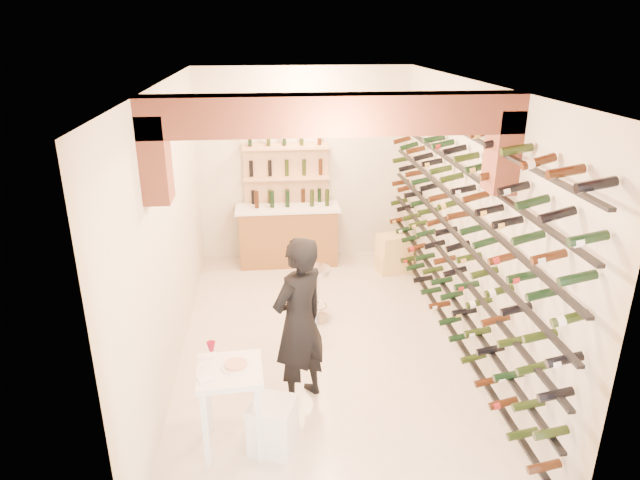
# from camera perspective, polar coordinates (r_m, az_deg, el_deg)

# --- Properties ---
(ground) EXTENTS (6.00, 6.00, 0.00)m
(ground) POSITION_cam_1_polar(r_m,az_deg,el_deg) (7.17, 0.25, -10.61)
(ground) COLOR beige
(ground) RESTS_ON ground
(room_shell) EXTENTS (3.52, 6.02, 3.21)m
(room_shell) POSITION_cam_1_polar(r_m,az_deg,el_deg) (6.04, 0.54, 6.54)
(room_shell) COLOR beige
(room_shell) RESTS_ON ground
(wine_rack) EXTENTS (0.32, 5.70, 2.56)m
(wine_rack) POSITION_cam_1_polar(r_m,az_deg,el_deg) (6.82, 13.18, 1.51)
(wine_rack) COLOR black
(wine_rack) RESTS_ON ground
(back_counter) EXTENTS (1.70, 0.62, 1.29)m
(back_counter) POSITION_cam_1_polar(r_m,az_deg,el_deg) (9.30, -3.30, 0.69)
(back_counter) COLOR brown
(back_counter) RESTS_ON ground
(back_shelving) EXTENTS (1.40, 0.31, 2.73)m
(back_shelving) POSITION_cam_1_polar(r_m,az_deg,el_deg) (9.33, -3.45, 4.86)
(back_shelving) COLOR tan
(back_shelving) RESTS_ON ground
(tasting_table) EXTENTS (0.62, 0.62, 1.04)m
(tasting_table) POSITION_cam_1_polar(r_m,az_deg,el_deg) (5.34, -9.18, -14.25)
(tasting_table) COLOR white
(tasting_table) RESTS_ON ground
(white_stool) EXTENTS (0.51, 0.51, 0.50)m
(white_stool) POSITION_cam_1_polar(r_m,az_deg,el_deg) (5.54, -4.86, -18.41)
(white_stool) COLOR white
(white_stool) RESTS_ON ground
(person) EXTENTS (0.81, 0.78, 1.86)m
(person) POSITION_cam_1_polar(r_m,az_deg,el_deg) (5.76, -2.18, -8.44)
(person) COLOR black
(person) RESTS_ON ground
(chrome_barstool) EXTENTS (0.40, 0.40, 0.78)m
(chrome_barstool) POSITION_cam_1_polar(r_m,az_deg,el_deg) (7.49, -0.40, -5.20)
(chrome_barstool) COLOR silver
(chrome_barstool) RESTS_ON ground
(crate_lower) EXTENTS (0.60, 0.47, 0.32)m
(crate_lower) POSITION_cam_1_polar(r_m,az_deg,el_deg) (9.19, 7.56, -2.22)
(crate_lower) COLOR #E1C17B
(crate_lower) RESTS_ON ground
(crate_upper) EXTENTS (0.60, 0.48, 0.31)m
(crate_upper) POSITION_cam_1_polar(r_m,az_deg,el_deg) (9.07, 7.65, -0.40)
(crate_upper) COLOR #E1C17B
(crate_upper) RESTS_ON crate_lower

